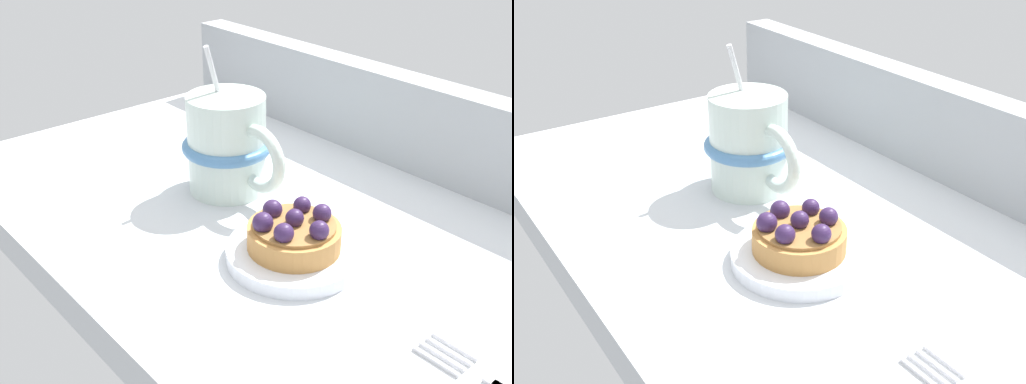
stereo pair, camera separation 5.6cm
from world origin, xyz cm
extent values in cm
cube|color=silver|center=(0.00, 0.00, -1.81)|extent=(76.15, 40.10, 3.61)
cube|color=#9EA3A8|center=(0.00, 18.31, 4.81)|extent=(74.63, 3.49, 9.62)
cylinder|color=silver|center=(2.37, -3.88, 0.59)|extent=(11.20, 11.20, 1.19)
cylinder|color=silver|center=(2.37, -3.88, 0.30)|extent=(6.16, 6.16, 0.59)
cylinder|color=#B77F42|center=(2.37, -3.88, 2.17)|extent=(7.69, 7.69, 1.96)
cylinder|color=olive|center=(2.37, -3.88, 3.30)|extent=(6.77, 6.77, 0.30)
sphere|color=#331E47|center=(2.37, -3.88, 3.96)|extent=(1.52, 1.52, 1.52)
sphere|color=#331E47|center=(5.01, -3.80, 3.98)|extent=(1.58, 1.58, 1.58)
sphere|color=#331E47|center=(3.28, -1.67, 3.98)|extent=(1.56, 1.56, 1.56)
sphere|color=#331E47|center=(1.14, -1.81, 3.87)|extent=(1.50, 1.50, 1.50)
sphere|color=#331E47|center=(-0.16, -4.12, 3.83)|extent=(1.66, 1.66, 1.66)
sphere|color=#331E47|center=(1.22, -6.26, 3.95)|extent=(1.70, 1.70, 1.70)
sphere|color=#331E47|center=(3.46, -6.10, 3.94)|extent=(1.61, 1.61, 1.61)
cylinder|color=silver|center=(-11.15, -0.32, 4.88)|extent=(7.61, 7.61, 9.75)
torus|color=#4C7FB2|center=(-11.15, -0.32, 4.66)|extent=(8.82, 8.82, 1.17)
torus|color=silver|center=(-6.39, -0.32, 4.88)|extent=(6.63, 1.17, 6.63)
cylinder|color=silver|center=(-12.67, 0.25, 10.82)|extent=(0.54, 2.44, 7.15)
cube|color=silver|center=(20.74, -4.20, 0.30)|extent=(1.20, 0.56, 0.60)
cube|color=silver|center=(17.23, -3.11, 0.30)|extent=(3.50, 0.25, 0.60)
cube|color=silver|center=(17.24, -3.85, 0.30)|extent=(3.50, 0.25, 0.60)
cube|color=silver|center=(17.24, -4.58, 0.30)|extent=(3.50, 0.25, 0.60)
cube|color=silver|center=(17.24, -5.31, 0.30)|extent=(3.50, 0.25, 0.60)
camera|label=1|loc=(33.00, -34.61, 29.19)|focal=43.99mm
camera|label=2|loc=(36.43, -30.19, 29.19)|focal=43.99mm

